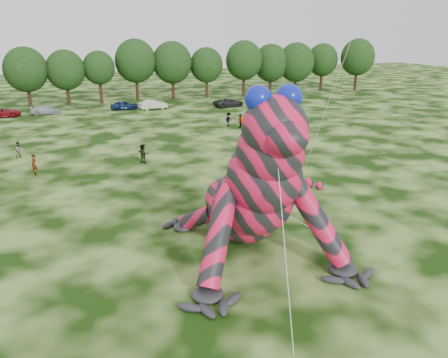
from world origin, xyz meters
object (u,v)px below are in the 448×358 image
car_6 (229,102)px  spectator_1 (19,150)px  tree_7 (27,78)px  tree_16 (322,67)px  tree_13 (244,68)px  tree_17 (357,65)px  tree_11 (173,70)px  spectator_3 (240,121)px  tree_10 (136,70)px  car_5 (153,104)px  tree_15 (296,68)px  inflatable_gecko (238,159)px  car_3 (46,110)px  spectator_2 (229,120)px  tree_14 (271,69)px  car_7 (264,97)px  spectator_0 (34,165)px  spectator_5 (143,154)px  tree_9 (100,77)px  car_2 (2,112)px  tree_8 (66,78)px  tree_12 (207,73)px  car_4 (124,105)px

car_6 → spectator_1: (-29.85, -20.94, 0.10)m
tree_7 → tree_16: (55.53, 2.57, -0.05)m
tree_13 → tree_17: size_ratio=0.98×
tree_11 → spectator_3: (1.76, -27.48, -4.13)m
tree_10 → spectator_3: tree_10 is taller
tree_17 → car_5: 44.81m
tree_11 → tree_15: 24.69m
inflatable_gecko → tree_16: 70.37m
tree_7 → car_3: size_ratio=2.20×
spectator_2 → spectator_3: bearing=-82.4°
tree_14 → car_6: (-13.39, -12.18, -4.00)m
tree_14 → car_7: size_ratio=1.94×
spectator_0 → spectator_5: (9.40, 0.48, -0.02)m
spectator_3 → spectator_0: spectator_0 is taller
spectator_1 → spectator_5: 12.44m
car_5 → spectator_2: (6.42, -16.46, 0.17)m
tree_9 → car_3: 12.25m
tree_10 → spectator_3: (8.15, -27.86, -4.34)m
spectator_3 → car_2: bearing=-85.3°
tree_17 → car_3: (-59.66, -7.02, -4.52)m
tree_8 → spectator_0: tree_8 is taller
car_5 → car_7: car_5 is taller
tree_9 → car_6: size_ratio=1.72×
tree_14 → spectator_2: 32.86m
inflatable_gecko → tree_8: size_ratio=2.13×
tree_12 → spectator_1: tree_12 is taller
tree_12 → spectator_2: bearing=-102.1°
tree_12 → inflatable_gecko: bearing=-106.4°
tree_17 → car_5: size_ratio=2.32×
tree_13 → spectator_3: size_ratio=5.58×
car_7 → car_5: bearing=88.2°
tree_13 → tree_16: (18.32, 2.25, -0.38)m
inflatable_gecko → tree_7: (-13.86, 54.13, -0.03)m
spectator_1 → tree_9: bearing=34.2°
tree_13 → car_2: tree_13 is taller
tree_15 → car_4: 35.93m
car_2 → spectator_0: 30.56m
tree_9 → tree_12: size_ratio=0.97×
tree_9 → car_4: (2.66, -7.74, -3.62)m
car_2 → car_4: size_ratio=1.24×
tree_9 → car_4: tree_9 is taller
inflatable_gecko → tree_7: 55.88m
tree_11 → spectator_2: size_ratio=5.56×
tree_8 → tree_9: 5.30m
tree_10 → car_2: size_ratio=2.03×
car_2 → car_3: bearing=-90.0°
tree_15 → tree_17: tree_17 is taller
car_3 → tree_11: bearing=-64.5°
tree_11 → car_7: tree_11 is taller
tree_11 → tree_7: bearing=-176.7°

